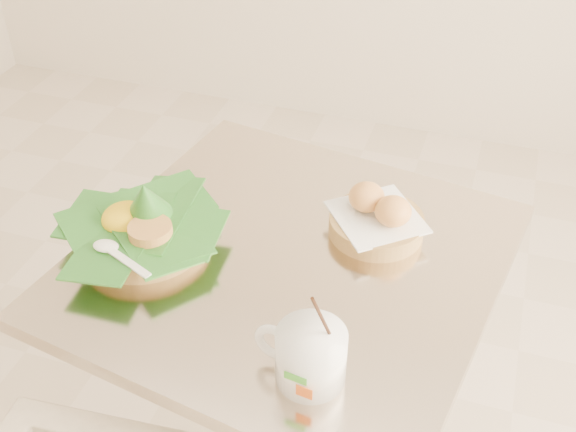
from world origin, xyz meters
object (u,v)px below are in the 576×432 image
(cafe_table, at_px, (289,342))
(coffee_mug, at_px, (309,354))
(rice_basket, at_px, (142,225))
(bread_basket, at_px, (377,218))

(cafe_table, distance_m, coffee_mug, 0.38)
(rice_basket, bearing_deg, coffee_mug, -28.58)
(cafe_table, distance_m, bread_basket, 0.31)
(cafe_table, height_order, rice_basket, rice_basket)
(rice_basket, distance_m, coffee_mug, 0.42)
(rice_basket, relative_size, coffee_mug, 1.62)
(bread_basket, height_order, coffee_mug, coffee_mug)
(cafe_table, distance_m, rice_basket, 0.37)
(cafe_table, relative_size, rice_basket, 2.80)
(rice_basket, height_order, bread_basket, rice_basket)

